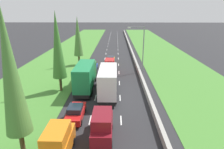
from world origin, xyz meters
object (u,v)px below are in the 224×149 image
(poplar_tree_nearest, at_px, (11,73))
(poplar_tree_second, at_px, (57,45))
(orange_van_left_lane, at_px, (58,143))
(poplar_tree_third, at_px, (78,37))
(white_box_truck_centre_lane, at_px, (108,80))
(green_box_truck_left_lane, at_px, (86,76))
(yellow_sedan_centre_lane, at_px, (111,60))
(blue_hatchback_left_lane, at_px, (93,67))
(street_light_mast, at_px, (142,46))
(red_sedan_left_lane, at_px, (76,112))
(maroon_van_centre_lane, at_px, (102,126))
(red_van_centre_lane, at_px, (110,66))

(poplar_tree_nearest, xyz_separation_m, poplar_tree_second, (-0.47, 14.09, -0.29))
(orange_van_left_lane, bearing_deg, poplar_tree_third, 96.89)
(white_box_truck_centre_lane, bearing_deg, green_box_truck_left_lane, 149.62)
(yellow_sedan_centre_lane, xyz_separation_m, poplar_tree_second, (-7.25, -16.73, 6.22))
(blue_hatchback_left_lane, relative_size, yellow_sedan_centre_lane, 0.87)
(street_light_mast, bearing_deg, yellow_sedan_centre_lane, 132.94)
(orange_van_left_lane, relative_size, street_light_mast, 0.54)
(red_sedan_left_lane, distance_m, green_box_truck_left_lane, 9.18)
(maroon_van_centre_lane, xyz_separation_m, poplar_tree_nearest, (-6.73, -2.24, 5.93))
(yellow_sedan_centre_lane, bearing_deg, orange_van_left_lane, -96.53)
(poplar_tree_nearest, bearing_deg, street_light_mast, 61.76)
(poplar_tree_second, bearing_deg, street_light_mast, 36.83)
(poplar_tree_second, bearing_deg, red_sedan_left_lane, -64.76)
(poplar_tree_nearest, bearing_deg, maroon_van_centre_lane, 18.39)
(blue_hatchback_left_lane, xyz_separation_m, poplar_tree_nearest, (-3.25, -24.67, 6.49))
(red_van_centre_lane, xyz_separation_m, blue_hatchback_left_lane, (-3.53, 1.45, -0.56))
(red_sedan_left_lane, relative_size, poplar_tree_third, 0.42)
(green_box_truck_left_lane, bearing_deg, white_box_truck_centre_lane, -30.38)
(white_box_truck_centre_lane, bearing_deg, red_van_centre_lane, 90.57)
(maroon_van_centre_lane, bearing_deg, red_van_centre_lane, 89.86)
(yellow_sedan_centre_lane, bearing_deg, maroon_van_centre_lane, -90.09)
(green_box_truck_left_lane, xyz_separation_m, blue_hatchback_left_lane, (-0.05, 9.80, -1.35))
(red_sedan_left_lane, height_order, street_light_mast, street_light_mast)
(red_van_centre_lane, bearing_deg, white_box_truck_centre_lane, -89.43)
(blue_hatchback_left_lane, relative_size, street_light_mast, 0.43)
(white_box_truck_centre_lane, relative_size, street_light_mast, 1.04)
(orange_van_left_lane, xyz_separation_m, yellow_sedan_centre_lane, (3.57, 31.18, -0.59))
(red_sedan_left_lane, bearing_deg, white_box_truck_centre_lane, 63.71)
(green_box_truck_left_lane, bearing_deg, orange_van_left_lane, -90.35)
(poplar_tree_nearest, xyz_separation_m, street_light_mast, (12.98, 24.16, -2.09))
(red_sedan_left_lane, xyz_separation_m, green_box_truck_left_lane, (-0.14, 9.07, 1.37))
(red_van_centre_lane, bearing_deg, yellow_sedan_centre_lane, 90.04)
(red_sedan_left_lane, distance_m, blue_hatchback_left_lane, 18.87)
(orange_van_left_lane, xyz_separation_m, blue_hatchback_left_lane, (0.04, 25.03, -0.56))
(maroon_van_centre_lane, distance_m, red_van_centre_lane, 20.98)
(red_van_centre_lane, height_order, yellow_sedan_centre_lane, red_van_centre_lane)
(maroon_van_centre_lane, bearing_deg, street_light_mast, 74.10)
(maroon_van_centre_lane, relative_size, poplar_tree_nearest, 0.39)
(green_box_truck_left_lane, distance_m, poplar_tree_second, 6.19)
(street_light_mast, bearing_deg, green_box_truck_left_lane, -136.15)
(red_sedan_left_lane, height_order, poplar_tree_second, poplar_tree_second)
(orange_van_left_lane, xyz_separation_m, white_box_truck_centre_lane, (3.68, 13.13, 0.78))
(red_van_centre_lane, distance_m, street_light_mast, 7.34)
(blue_hatchback_left_lane, distance_m, poplar_tree_third, 8.03)
(maroon_van_centre_lane, bearing_deg, orange_van_left_lane, -143.57)
(maroon_van_centre_lane, distance_m, white_box_truck_centre_lane, 10.56)
(maroon_van_centre_lane, height_order, red_sedan_left_lane, maroon_van_centre_lane)
(orange_van_left_lane, distance_m, red_van_centre_lane, 23.85)
(yellow_sedan_centre_lane, height_order, poplar_tree_second, poplar_tree_second)
(white_box_truck_centre_lane, relative_size, blue_hatchback_left_lane, 2.41)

